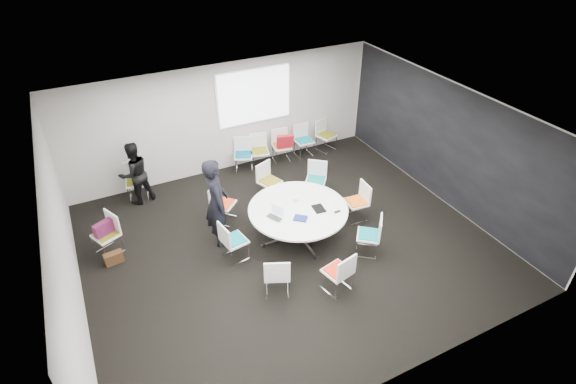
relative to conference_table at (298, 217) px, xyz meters
name	(u,v)px	position (x,y,z in m)	size (l,w,h in m)	color
room_shell	(292,187)	(-0.20, -0.13, 0.88)	(8.08, 7.08, 2.88)	black
conference_table	(298,217)	(0.00, 0.00, 0.00)	(2.05, 2.05, 0.73)	silver
projection_screen	(255,96)	(0.51, 3.33, 1.33)	(1.90, 0.03, 1.35)	white
chair_ring_a	(356,208)	(1.45, -0.03, -0.24)	(0.48, 0.49, 0.88)	silver
chair_ring_b	(316,186)	(1.08, 1.15, -0.24)	(0.64, 0.64, 0.88)	silver
chair_ring_c	(269,188)	(0.08, 1.59, -0.24)	(0.59, 0.58, 0.88)	silver
chair_ring_d	(224,210)	(-1.21, 1.23, -0.24)	(0.64, 0.64, 0.88)	silver
chair_ring_e	(234,247)	(-1.44, -0.04, -0.24)	(0.52, 0.53, 0.88)	silver
chair_ring_f	(277,280)	(-1.07, -1.23, -0.24)	(0.60, 0.60, 0.88)	silver
chair_ring_g	(337,278)	(-0.07, -1.68, -0.24)	(0.55, 0.54, 0.88)	silver
chair_ring_h	(368,242)	(1.03, -1.09, -0.24)	(0.64, 0.64, 0.88)	silver
chair_back_a	(244,161)	(0.00, 3.04, -0.24)	(0.60, 0.59, 0.88)	silver
chair_back_b	(260,157)	(0.45, 3.04, -0.24)	(0.56, 0.55, 0.88)	silver
chair_back_c	(282,152)	(1.10, 3.04, -0.24)	(0.53, 0.52, 0.88)	silver
chair_back_d	(304,146)	(1.78, 3.04, -0.24)	(0.46, 0.45, 0.88)	silver
chair_back_e	(326,141)	(2.48, 3.04, -0.24)	(0.58, 0.57, 0.88)	silver
chair_spare_left	(108,241)	(-3.64, 1.27, -0.24)	(0.60, 0.60, 0.88)	silver
chair_person_back	(137,188)	(-2.73, 2.99, -0.24)	(0.53, 0.53, 0.88)	silver
person_main	(217,202)	(-1.51, 0.63, 0.45)	(0.71, 0.46, 1.94)	black
person_back	(135,173)	(-2.73, 2.83, 0.24)	(0.74, 0.58, 1.53)	black
laptop	(276,217)	(-0.53, -0.06, 0.22)	(0.32, 0.20, 0.03)	#333338
laptop_lid	(277,209)	(-0.47, 0.00, 0.34)	(0.30, 0.02, 0.22)	silver
notebook_black	(319,209)	(0.37, -0.21, 0.22)	(0.22, 0.30, 0.02)	black
tablet_folio	(300,218)	(-0.12, -0.33, 0.22)	(0.26, 0.20, 0.03)	navy
papers_right	(312,195)	(0.49, 0.30, 0.21)	(0.30, 0.21, 0.00)	silver
papers_front	(331,203)	(0.70, -0.12, 0.21)	(0.30, 0.21, 0.00)	white
cup	(295,200)	(0.07, 0.25, 0.26)	(0.08, 0.08, 0.09)	white
phone	(337,212)	(0.66, -0.46, 0.21)	(0.14, 0.07, 0.01)	black
maroon_bag	(104,228)	(-3.66, 1.27, 0.10)	(0.40, 0.14, 0.28)	#56173A
brown_bag	(114,258)	(-3.62, 0.90, -0.40)	(0.36, 0.16, 0.24)	#412714
red_jacket	(285,141)	(1.10, 2.81, 0.18)	(0.44, 0.10, 0.35)	#A8141F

